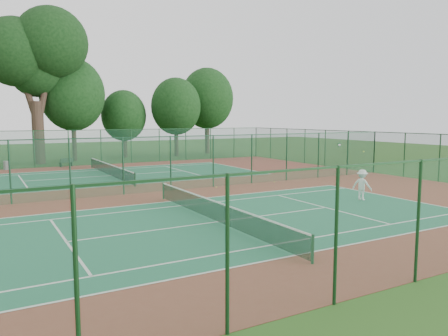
{
  "coord_description": "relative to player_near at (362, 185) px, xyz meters",
  "views": [
    {
      "loc": [
        -9.06,
        -25.74,
        4.63
      ],
      "look_at": [
        3.87,
        -2.79,
        1.6
      ],
      "focal_mm": 35.0,
      "sensor_mm": 36.0,
      "label": 1
    }
  ],
  "objects": [
    {
      "name": "stray_ball_c",
      "position": [
        -7.69,
        7.85,
        -0.84
      ],
      "size": [
        0.07,
        0.07,
        0.07
      ],
      "primitive_type": "sphere",
      "color": "yellow",
      "rests_on": "red_pad"
    },
    {
      "name": "stray_ball_b",
      "position": [
        -0.2,
        8.05,
        -0.84
      ],
      "size": [
        0.07,
        0.07,
        0.07
      ],
      "primitive_type": "sphere",
      "color": "#BCDC33",
      "rests_on": "red_pad"
    },
    {
      "name": "ground",
      "position": [
        -9.64,
        8.4,
        -0.88
      ],
      "size": [
        120.0,
        120.0,
        0.0
      ],
      "primitive_type": "plane",
      "color": "#275119",
      "rests_on": "ground"
    },
    {
      "name": "fence_east",
      "position": [
        10.36,
        8.4,
        0.88
      ],
      "size": [
        0.09,
        36.0,
        3.5
      ],
      "rotation": [
        0.0,
        0.0,
        1.57
      ],
      "color": "#17472E",
      "rests_on": "ground"
    },
    {
      "name": "fence_south",
      "position": [
        -9.64,
        -9.6,
        0.88
      ],
      "size": [
        40.0,
        0.09,
        3.5
      ],
      "color": "#1B512E",
      "rests_on": "ground"
    },
    {
      "name": "fence_north",
      "position": [
        -9.64,
        26.4,
        0.88
      ],
      "size": [
        40.0,
        0.09,
        3.5
      ],
      "color": "#184A32",
      "rests_on": "ground"
    },
    {
      "name": "tennis_net_near",
      "position": [
        -9.64,
        -0.6,
        -0.34
      ],
      "size": [
        0.1,
        12.9,
        0.97
      ],
      "color": "#153C24",
      "rests_on": "ground"
    },
    {
      "name": "big_tree",
      "position": [
        -13.3,
        30.27,
        10.18
      ],
      "size": [
        10.17,
        7.45,
        15.62
      ],
      "color": "#36261D",
      "rests_on": "ground"
    },
    {
      "name": "red_pad",
      "position": [
        -9.64,
        8.4,
        -0.88
      ],
      "size": [
        40.0,
        36.0,
        0.01
      ],
      "primitive_type": "cube",
      "color": "maroon",
      "rests_on": "ground"
    },
    {
      "name": "fence_divider",
      "position": [
        -9.64,
        8.4,
        0.88
      ],
      "size": [
        40.0,
        0.09,
        3.5
      ],
      "color": "#17462C",
      "rests_on": "ground"
    },
    {
      "name": "bench",
      "position": [
        -11.54,
        25.94,
        -0.45
      ],
      "size": [
        1.4,
        0.82,
        0.83
      ],
      "rotation": [
        0.0,
        0.0,
        0.34
      ],
      "color": "black",
      "rests_on": "red_pad"
    },
    {
      "name": "court_near",
      "position": [
        -9.64,
        -0.6,
        -0.87
      ],
      "size": [
        23.77,
        10.97,
        0.01
      ],
      "primitive_type": "cube",
      "color": "#20684A",
      "rests_on": "red_pad"
    },
    {
      "name": "tennis_net_far",
      "position": [
        -9.64,
        17.4,
        -0.34
      ],
      "size": [
        0.1,
        12.9,
        0.97
      ],
      "color": "#12331A",
      "rests_on": "ground"
    },
    {
      "name": "evergreen_row",
      "position": [
        -9.14,
        32.65,
        -0.88
      ],
      "size": [
        39.0,
        5.0,
        12.0
      ],
      "primitive_type": null,
      "color": "black",
      "rests_on": "ground"
    },
    {
      "name": "trash_bin",
      "position": [
        -16.68,
        26.0,
        -0.48
      ],
      "size": [
        0.56,
        0.56,
        0.79
      ],
      "primitive_type": "cylinder",
      "rotation": [
        0.0,
        0.0,
        0.33
      ],
      "color": "gray",
      "rests_on": "red_pad"
    },
    {
      "name": "stray_ball_a",
      "position": [
        -5.08,
        7.88,
        -0.84
      ],
      "size": [
        0.07,
        0.07,
        0.07
      ],
      "primitive_type": "sphere",
      "color": "#ECF037",
      "rests_on": "red_pad"
    },
    {
      "name": "player_near",
      "position": [
        0.0,
        0.0,
        0.0
      ],
      "size": [
        1.03,
        1.28,
        1.73
      ],
      "primitive_type": "imported",
      "rotation": [
        0.0,
        0.0,
        1.98
      ],
      "color": "white",
      "rests_on": "court_near"
    },
    {
      "name": "court_far",
      "position": [
        -9.64,
        17.4,
        -0.87
      ],
      "size": [
        23.77,
        10.97,
        0.01
      ],
      "primitive_type": "cube",
      "color": "#1F6543",
      "rests_on": "red_pad"
    }
  ]
}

